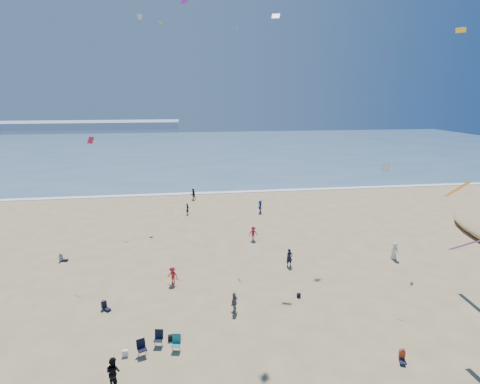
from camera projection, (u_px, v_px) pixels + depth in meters
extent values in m
cube|color=#476B84|center=(191.00, 149.00, 107.17)|extent=(220.00, 100.00, 0.06)
cube|color=white|center=(195.00, 193.00, 59.25)|extent=(220.00, 1.20, 0.08)
cube|color=#7A8EA8|center=(57.00, 125.00, 170.65)|extent=(110.00, 20.00, 3.20)
imported|color=#AF1936|center=(253.00, 233.00, 40.18)|extent=(1.02, 0.63, 1.53)
imported|color=slate|center=(234.00, 303.00, 26.76)|extent=(0.83, 0.98, 1.58)
imported|color=black|center=(113.00, 372.00, 19.93)|extent=(1.08, 1.03, 1.76)
imported|color=black|center=(289.00, 258.00, 34.03)|extent=(0.65, 0.47, 1.66)
imported|color=#3A57A0|center=(260.00, 206.00, 49.61)|extent=(0.88, 1.61, 1.66)
imported|color=silver|center=(394.00, 251.00, 35.46)|extent=(0.84, 0.96, 1.66)
imported|color=black|center=(188.00, 209.00, 48.83)|extent=(0.55, 0.63, 1.46)
imported|color=black|center=(193.00, 194.00, 55.70)|extent=(1.02, 0.94, 1.68)
imported|color=red|center=(173.00, 275.00, 30.87)|extent=(1.11, 0.97, 1.49)
cube|color=white|center=(125.00, 353.00, 22.41)|extent=(0.35, 0.20, 0.40)
cube|color=black|center=(170.00, 338.00, 23.82)|extent=(0.30, 0.22, 0.38)
cube|color=black|center=(299.00, 295.00, 28.92)|extent=(0.28, 0.18, 0.34)
cube|color=green|center=(161.00, 22.00, 47.43)|extent=(0.52, 0.53, 0.32)
cube|color=#F8A91F|center=(461.00, 30.00, 33.87)|extent=(0.78, 0.76, 0.41)
cube|color=silver|center=(140.00, 17.00, 46.20)|extent=(0.57, 0.31, 0.70)
cube|color=#581E8D|center=(386.00, 55.00, 35.96)|extent=(0.55, 0.66, 0.63)
cube|color=silver|center=(386.00, 167.00, 28.55)|extent=(0.64, 0.61, 0.68)
cube|color=red|center=(91.00, 140.00, 32.15)|extent=(0.73, 0.72, 0.56)
cube|color=#2986E5|center=(237.00, 28.00, 37.30)|extent=(0.20, 0.69, 0.42)
cube|color=white|center=(276.00, 16.00, 33.84)|extent=(0.85, 0.74, 0.47)
cube|color=purple|center=(184.00, 1.00, 38.13)|extent=(0.81, 0.74, 0.45)
cube|color=#71228A|center=(474.00, 242.00, 21.24)|extent=(0.35, 3.14, 2.21)
cube|color=orange|center=(457.00, 190.00, 29.79)|extent=(0.35, 2.64, 1.87)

